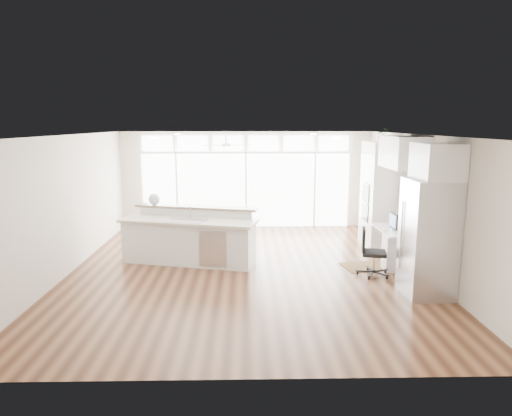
{
  "coord_description": "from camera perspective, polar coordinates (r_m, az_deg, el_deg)",
  "views": [
    {
      "loc": [
        0.01,
        -8.83,
        2.92
      ],
      "look_at": [
        0.21,
        0.6,
        1.17
      ],
      "focal_mm": 32.0,
      "sensor_mm": 36.0,
      "label": 1
    }
  ],
  "objects": [
    {
      "name": "monitor",
      "position": [
        9.82,
        16.84,
        -1.55
      ],
      "size": [
        0.08,
        0.43,
        0.36
      ],
      "primitive_type": "cube",
      "rotation": [
        0.0,
        0.0,
        0.03
      ],
      "color": "black",
      "rests_on": "desk_nook"
    },
    {
      "name": "glass_wall",
      "position": [
        12.9,
        -1.26,
        2.2
      ],
      "size": [
        5.8,
        0.06,
        2.08
      ],
      "primitive_type": "cube",
      "color": "white",
      "rests_on": "wall_back"
    },
    {
      "name": "oven_cabinet",
      "position": [
        11.21,
        15.17,
        1.6
      ],
      "size": [
        0.64,
        1.2,
        2.5
      ],
      "primitive_type": "cube",
      "color": "white",
      "rests_on": "floor"
    },
    {
      "name": "transom_row",
      "position": [
        12.78,
        -1.28,
        8.11
      ],
      "size": [
        5.9,
        0.06,
        0.4
      ],
      "primitive_type": "cube",
      "color": "white",
      "rests_on": "wall_back"
    },
    {
      "name": "upper_cabinets",
      "position": [
        9.68,
        17.97,
        6.65
      ],
      "size": [
        0.64,
        1.3,
        0.64
      ],
      "primitive_type": "cube",
      "color": "white",
      "rests_on": "wall_right"
    },
    {
      "name": "rug",
      "position": [
        9.78,
        13.63,
        -7.1
      ],
      "size": [
        1.07,
        0.86,
        0.01
      ],
      "primitive_type": "cube",
      "rotation": [
        0.0,
        0.0,
        0.2
      ],
      "color": "#3D2813",
      "rests_on": "floor"
    },
    {
      "name": "fridge_cabinet",
      "position": [
        8.14,
        21.73,
        5.43
      ],
      "size": [
        0.64,
        0.9,
        0.6
      ],
      "primitive_type": "cube",
      "color": "white",
      "rests_on": "wall_right"
    },
    {
      "name": "floor",
      "position": [
        9.3,
        -1.23,
        -7.83
      ],
      "size": [
        7.0,
        8.0,
        0.02
      ],
      "primitive_type": "cube",
      "color": "#412314",
      "rests_on": "ground"
    },
    {
      "name": "refrigerator",
      "position": [
        8.32,
        20.74,
        -3.5
      ],
      "size": [
        0.76,
        0.9,
        2.0
      ],
      "primitive_type": "cube",
      "color": "silver",
      "rests_on": "floor"
    },
    {
      "name": "desk_nook",
      "position": [
        9.98,
        17.11,
        -4.69
      ],
      "size": [
        0.72,
        1.3,
        0.76
      ],
      "primitive_type": "cube",
      "color": "white",
      "rests_on": "floor"
    },
    {
      "name": "wall_left",
      "position": [
        9.63,
        -22.58,
        0.34
      ],
      "size": [
        0.04,
        8.0,
        2.7
      ],
      "primitive_type": "cube",
      "color": "beige",
      "rests_on": "floor"
    },
    {
      "name": "ceiling",
      "position": [
        8.83,
        -1.3,
        9.11
      ],
      "size": [
        7.0,
        8.0,
        0.02
      ],
      "primitive_type": "cube",
      "color": "white",
      "rests_on": "wall_back"
    },
    {
      "name": "keyboard",
      "position": [
        9.81,
        15.84,
        -2.55
      ],
      "size": [
        0.16,
        0.31,
        0.01
      ],
      "primitive_type": "cube",
      "rotation": [
        0.0,
        0.0,
        -0.17
      ],
      "color": "white",
      "rests_on": "desk_nook"
    },
    {
      "name": "wall_front",
      "position": [
        5.08,
        -1.26,
        -7.48
      ],
      "size": [
        7.0,
        0.04,
        2.7
      ],
      "primitive_type": "cube",
      "color": "beige",
      "rests_on": "floor"
    },
    {
      "name": "desk_window",
      "position": [
        9.85,
        19.3,
        1.95
      ],
      "size": [
        0.04,
        0.85,
        0.85
      ],
      "primitive_type": "cube",
      "color": "white",
      "rests_on": "wall_right"
    },
    {
      "name": "kitchen_island",
      "position": [
        9.74,
        -8.39,
        -3.54
      ],
      "size": [
        3.05,
        1.75,
        1.14
      ],
      "primitive_type": "cube",
      "rotation": [
        0.0,
        0.0,
        -0.25
      ],
      "color": "white",
      "rests_on": "floor"
    },
    {
      "name": "wall_right",
      "position": [
        9.62,
        20.07,
        0.5
      ],
      "size": [
        0.04,
        8.0,
        2.7
      ],
      "primitive_type": "cube",
      "color": "beige",
      "rests_on": "floor"
    },
    {
      "name": "potted_plant",
      "position": [
        11.09,
        15.51,
        8.61
      ],
      "size": [
        0.31,
        0.34,
        0.24
      ],
      "primitive_type": "imported",
      "rotation": [
        0.0,
        0.0,
        0.13
      ],
      "color": "#315424",
      "rests_on": "oven_cabinet"
    },
    {
      "name": "office_chair",
      "position": [
        9.14,
        14.55,
        -5.41
      ],
      "size": [
        0.56,
        0.54,
        0.92
      ],
      "primitive_type": "cube",
      "rotation": [
        0.0,
        0.0,
        -0.22
      ],
      "color": "black",
      "rests_on": "floor"
    },
    {
      "name": "recessed_lights",
      "position": [
        9.03,
        -1.3,
        9.01
      ],
      "size": [
        3.4,
        3.0,
        0.02
      ],
      "primitive_type": "cube",
      "color": "beige",
      "rests_on": "ceiling"
    },
    {
      "name": "framed_photos",
      "position": [
        10.45,
        18.07,
        1.65
      ],
      "size": [
        0.06,
        0.22,
        0.8
      ],
      "primitive_type": "cube",
      "color": "black",
      "rests_on": "wall_right"
    },
    {
      "name": "wall_back",
      "position": [
        12.92,
        -1.27,
        3.56
      ],
      "size": [
        7.0,
        0.04,
        2.7
      ],
      "primitive_type": "cube",
      "color": "beige",
      "rests_on": "floor"
    },
    {
      "name": "fishbowl",
      "position": [
        10.33,
        -12.61,
        1.08
      ],
      "size": [
        0.28,
        0.28,
        0.25
      ],
      "primitive_type": "sphere",
      "rotation": [
        0.0,
        0.0,
        -0.11
      ],
      "color": "silver",
      "rests_on": "kitchen_island"
    },
    {
      "name": "ceiling_fan",
      "position": [
        11.65,
        -3.78,
        8.35
      ],
      "size": [
        1.16,
        1.16,
        0.32
      ],
      "primitive_type": "cube",
      "color": "white",
      "rests_on": "ceiling"
    }
  ]
}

